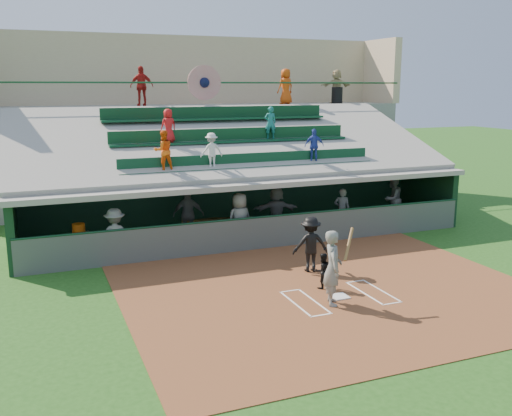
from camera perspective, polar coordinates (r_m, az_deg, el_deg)
name	(u,v)px	position (r m, az deg, el deg)	size (l,w,h in m)	color
ground	(340,298)	(15.36, 8.36, -8.87)	(100.00, 100.00, 0.00)	#1F4D15
dirt_slab	(330,291)	(15.76, 7.44, -8.24)	(11.00, 9.00, 0.02)	brown
home_plate	(340,296)	(15.35, 8.36, -8.74)	(0.43, 0.43, 0.03)	white
batters_box_chalk	(340,297)	(15.35, 8.36, -8.79)	(2.65, 1.85, 0.01)	white
dugout_floor	(248,236)	(21.16, -0.82, -2.79)	(16.00, 3.50, 0.04)	gray
concourse_slab	(196,155)	(27.05, -5.99, 5.34)	(20.00, 3.00, 4.60)	gray
grandstand	(216,163)	(24.21, -4.06, 4.49)	(20.40, 10.40, 7.80)	#515651
batter_at_plate	(333,267)	(14.56, 7.70, -5.91)	(0.96, 0.83, 1.95)	#60635E
catcher	(322,271)	(15.77, 6.65, -6.25)	(0.48, 0.38, 0.99)	black
home_umpire	(310,244)	(17.07, 5.47, -3.62)	(1.07, 0.62, 1.66)	black
dugout_bench	(233,223)	(22.18, -2.33, -1.52)	(13.24, 0.40, 0.40)	olive
white_table	(81,247)	(19.04, -17.06, -3.76)	(0.89, 0.67, 0.78)	white
water_cooler	(79,230)	(18.83, -17.31, -2.10)	(0.40, 0.40, 0.40)	#C3510B
dugout_player_a	(115,236)	(18.28, -13.90, -2.69)	(1.12, 0.64, 1.73)	#575A55
dugout_player_b	(189,215)	(20.42, -6.77, -0.67)	(1.09, 0.46, 1.87)	#535551
dugout_player_c	(240,220)	(19.42, -1.65, -1.24)	(0.92, 0.60, 1.88)	#5B5E58
dugout_player_d	(276,211)	(21.09, 2.04, -0.26)	(1.68, 0.54, 1.81)	#5E605B
dugout_player_e	(342,209)	(21.93, 8.59, -0.15)	(0.59, 0.39, 1.63)	#5E615B
dugout_player_f	(392,199)	(23.59, 13.47, 0.89)	(0.94, 0.73, 1.93)	#555853
trash_bin	(337,95)	(28.72, 8.10, 11.09)	(0.54, 0.54, 0.80)	black
concourse_staff_a	(142,86)	(25.45, -11.35, 11.86)	(0.99, 0.41, 1.70)	#A51712
concourse_staff_b	(286,87)	(27.31, 2.98, 12.03)	(0.81, 0.53, 1.65)	#C5430B
concourse_staff_c	(336,86)	(29.38, 8.04, 11.95)	(1.54, 0.49, 1.66)	tan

